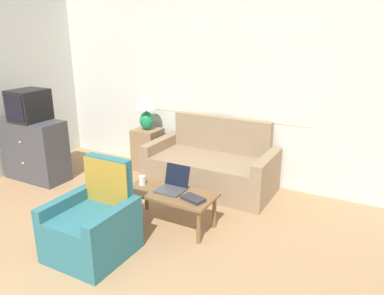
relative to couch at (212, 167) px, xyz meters
The scene contains 11 objects.
wall_back 1.11m from the couch, 85.77° to the left, with size 6.82×0.06×2.60m.
couch is the anchor object (origin of this frame).
armchair 2.00m from the couch, 98.94° to the right, with size 0.71×0.71×0.91m.
tv_dresser 2.55m from the couch, 157.97° to the right, with size 0.94×0.46×0.87m.
television 2.67m from the couch, 157.92° to the right, with size 0.42×0.47×0.43m.
side_table 1.18m from the couch, behind, with size 0.38×0.38×0.64m.
table_lamp 1.35m from the couch, behind, with size 0.33×0.33×0.51m.
coffee_table 1.18m from the couch, 87.43° to the right, with size 1.01×0.47×0.40m.
laptop 1.12m from the couch, 87.48° to the right, with size 0.29×0.31×0.26m.
cup_navy 1.21m from the couch, 105.99° to the right, with size 0.08×0.08×0.11m.
book_red 1.30m from the couch, 73.18° to the right, with size 0.27×0.20×0.04m.
Camera 1 is at (2.02, -1.11, 2.12)m, focal length 35.00 mm.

